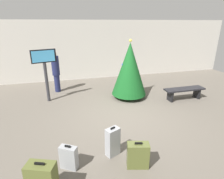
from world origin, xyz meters
TOP-DOWN VIEW (x-y plane):
  - ground_plane at (0.00, 0.00)m, footprint 16.00×16.00m
  - back_wall at (0.00, 4.87)m, footprint 16.00×0.20m
  - holiday_tree at (0.75, 1.60)m, footprint 1.43×1.43m
  - flight_info_kiosk at (-2.52, 2.06)m, footprint 0.90×0.34m
  - waiting_bench at (2.85, 0.77)m, footprint 1.68×0.44m
  - traveller_0 at (-2.18, 3.08)m, footprint 0.45×0.45m
  - suitcase_0 at (-0.44, -2.25)m, footprint 0.51×0.35m
  - suitcase_1 at (-1.89, -1.91)m, footprint 0.41×0.34m
  - suitcase_2 at (-0.87, -1.74)m, footprint 0.37×0.31m

SIDE VIEW (x-z plane):
  - ground_plane at x=0.00m, z-range 0.00..0.00m
  - suitcase_1 at x=-1.89m, z-range -0.02..0.56m
  - suitcase_0 at x=-0.44m, z-range -0.02..0.60m
  - suitcase_2 at x=-0.87m, z-range -0.02..0.73m
  - waiting_bench at x=2.85m, z-range 0.13..0.61m
  - traveller_0 at x=-2.18m, z-range 0.06..1.88m
  - holiday_tree at x=0.75m, z-range 0.02..2.43m
  - flight_info_kiosk at x=-2.52m, z-range 0.41..2.48m
  - back_wall at x=0.00m, z-range 0.00..3.14m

